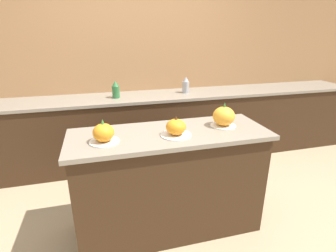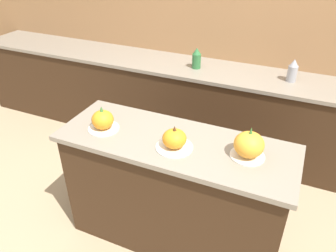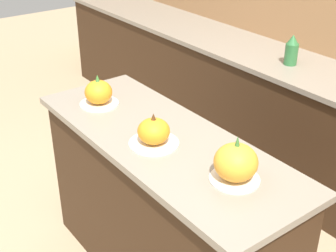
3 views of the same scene
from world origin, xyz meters
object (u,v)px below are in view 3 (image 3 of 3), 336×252
Objects in this scene: pumpkin_cake_right at (236,163)px; pumpkin_cake_center at (154,133)px; bottle_tall at (292,50)px; pumpkin_cake_left at (99,93)px.

pumpkin_cake_center is at bearing -167.75° from pumpkin_cake_right.
pumpkin_cake_right is at bearing -58.52° from bottle_tall.
bottle_tall reaches higher than pumpkin_cake_center.
pumpkin_cake_left is 0.98m from pumpkin_cake_right.
bottle_tall is (-0.78, 1.28, -0.00)m from pumpkin_cake_right.
pumpkin_cake_center is 1.15× the size of bottle_tall.
bottle_tall is (0.19, 1.37, 0.01)m from pumpkin_cake_left.
pumpkin_cake_left reaches higher than pumpkin_cake_center.
pumpkin_cake_right is (0.97, 0.09, 0.01)m from pumpkin_cake_left.
pumpkin_cake_left is 0.90× the size of pumpkin_cake_center.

